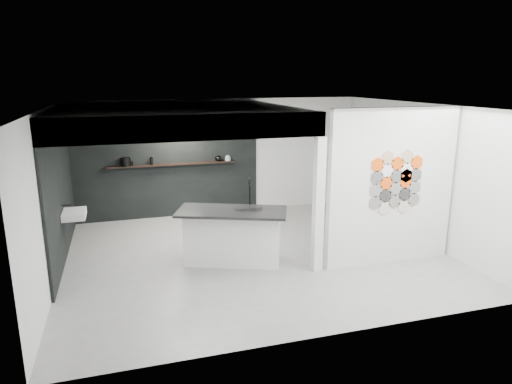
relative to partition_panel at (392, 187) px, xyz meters
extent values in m
cube|color=gray|center=(-2.23, 1.00, -1.40)|extent=(7.00, 6.00, 0.01)
cube|color=silver|center=(0.00, 0.00, 0.00)|extent=(2.45, 0.15, 2.80)
cube|color=black|center=(-3.52, 3.97, -0.22)|extent=(4.40, 0.04, 2.35)
cube|color=black|center=(-5.70, 2.00, -0.22)|extent=(0.04, 4.00, 2.35)
cube|color=silver|center=(-3.52, 2.00, 1.15)|extent=(4.40, 4.00, 0.40)
cube|color=silver|center=(-1.41, 0.00, -0.22)|extent=(0.16, 0.16, 2.35)
cube|color=silver|center=(-3.52, 0.08, 1.15)|extent=(4.40, 0.16, 0.40)
cube|color=silver|center=(-5.46, 1.80, -0.55)|extent=(0.40, 0.60, 0.12)
cube|color=black|center=(-3.43, 3.87, -0.10)|extent=(3.00, 0.15, 0.04)
cube|color=silver|center=(-2.73, 0.75, -0.91)|extent=(1.80, 1.20, 0.97)
cube|color=black|center=(-2.76, 0.67, -0.41)|extent=(2.10, 1.50, 0.05)
cube|color=black|center=(-2.44, 0.70, -0.39)|extent=(0.63, 0.59, 0.02)
cylinder|color=black|center=(-2.36, 0.91, -0.16)|extent=(0.04, 0.04, 0.45)
torus|color=black|center=(-2.38, 0.85, 0.07)|extent=(0.08, 0.16, 0.16)
cylinder|color=black|center=(-4.48, 3.87, 0.01)|extent=(0.24, 0.24, 0.19)
ellipsoid|color=black|center=(-2.31, 3.87, -0.01)|extent=(0.16, 0.16, 0.14)
cylinder|color=gray|center=(-2.08, 3.87, -0.03)|extent=(0.17, 0.17, 0.10)
cylinder|color=gray|center=(-2.08, 3.87, -0.02)|extent=(0.11, 0.11, 0.13)
cylinder|color=black|center=(-3.90, 3.87, 0.01)|extent=(0.08, 0.08, 0.17)
cylinder|color=black|center=(-4.35, 3.87, -0.03)|extent=(0.10, 0.10, 0.10)
cylinder|color=#66635E|center=(-0.37, -0.09, -0.24)|extent=(0.26, 0.02, 0.26)
cylinder|color=silver|center=(-0.37, -0.09, -0.01)|extent=(0.26, 0.02, 0.26)
cylinder|color=black|center=(-0.37, -0.09, 0.21)|extent=(0.26, 0.02, 0.26)
cylinder|color=#F2520C|center=(-0.37, -0.09, 0.44)|extent=(0.26, 0.02, 0.26)
cylinder|color=beige|center=(-0.17, -0.09, -0.35)|extent=(0.26, 0.02, 0.26)
cylinder|color=#2D2D2D|center=(-0.17, -0.09, -0.13)|extent=(0.26, 0.02, 0.26)
cylinder|color=#F2520C|center=(-0.17, -0.09, 0.10)|extent=(0.26, 0.02, 0.26)
cylinder|color=white|center=(-0.17, -0.09, 0.33)|extent=(0.26, 0.02, 0.26)
cylinder|color=tan|center=(-0.17, -0.09, 0.55)|extent=(0.26, 0.02, 0.26)
cylinder|color=#66635E|center=(0.02, -0.09, -0.24)|extent=(0.26, 0.02, 0.26)
cylinder|color=silver|center=(0.02, -0.09, -0.01)|extent=(0.26, 0.02, 0.26)
cylinder|color=black|center=(0.02, -0.09, 0.21)|extent=(0.26, 0.02, 0.26)
cylinder|color=#F2520C|center=(0.02, -0.09, 0.44)|extent=(0.26, 0.02, 0.26)
cylinder|color=beige|center=(0.22, -0.09, -0.35)|extent=(0.26, 0.02, 0.26)
cylinder|color=#2D2D2D|center=(0.22, -0.09, -0.13)|extent=(0.26, 0.02, 0.26)
cylinder|color=#F2520C|center=(0.22, -0.09, 0.10)|extent=(0.26, 0.02, 0.26)
cylinder|color=white|center=(0.22, -0.09, 0.33)|extent=(0.26, 0.02, 0.26)
cylinder|color=tan|center=(0.22, -0.09, 0.55)|extent=(0.26, 0.02, 0.26)
cylinder|color=#66635E|center=(0.42, -0.09, -0.24)|extent=(0.26, 0.02, 0.26)
cylinder|color=silver|center=(0.42, -0.09, -0.01)|extent=(0.26, 0.02, 0.26)
cylinder|color=black|center=(0.42, -0.09, 0.21)|extent=(0.26, 0.02, 0.26)
cylinder|color=#F2520C|center=(0.42, -0.09, 0.44)|extent=(0.26, 0.02, 0.26)
cylinder|color=#F2520C|center=(0.22, -0.09, 0.21)|extent=(0.26, 0.02, 0.26)
camera|label=1|loc=(-4.56, -6.84, 1.89)|focal=32.00mm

